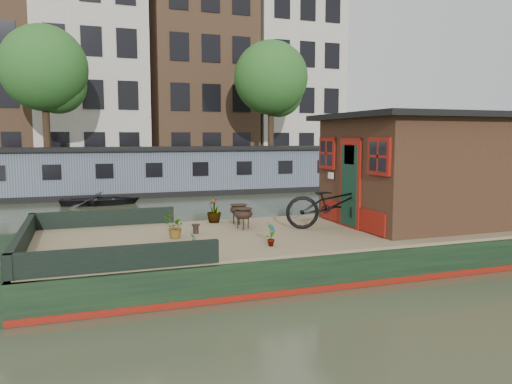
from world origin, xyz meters
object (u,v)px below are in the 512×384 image
object	(u,v)px
brazier_rear	(239,214)
cabin	(420,168)
bicycle	(334,203)
brazier_front	(243,218)
potted_plant_a	(271,234)
dinghy	(100,196)

from	to	relation	value
brazier_rear	cabin	bearing A→B (deg)	-17.56
bicycle	brazier_front	xyz separation A→B (m)	(-1.81, 0.61, -0.32)
cabin	brazier_rear	bearing A→B (deg)	162.44
potted_plant_a	brazier_rear	world-z (taller)	brazier_rear
cabin	bicycle	world-z (taller)	cabin
cabin	bicycle	distance (m)	2.25
brazier_front	brazier_rear	distance (m)	0.63
cabin	bicycle	xyz separation A→B (m)	(-2.14, -0.01, -0.69)
brazier_rear	dinghy	xyz separation A→B (m)	(-2.57, 9.49, -0.56)
cabin	potted_plant_a	xyz separation A→B (m)	(-4.02, -1.17, -1.02)
dinghy	brazier_rear	bearing A→B (deg)	-158.89
bicycle	potted_plant_a	bearing A→B (deg)	138.40
potted_plant_a	cabin	bearing A→B (deg)	16.20
cabin	brazier_rear	distance (m)	4.17
bicycle	dinghy	xyz separation A→B (m)	(-4.29, 10.72, -0.88)
potted_plant_a	dinghy	bearing A→B (deg)	101.46
potted_plant_a	brazier_rear	distance (m)	2.39
cabin	brazier_rear	xyz separation A→B (m)	(-3.85, 1.22, -1.01)
cabin	brazier_rear	size ratio (longest dim) A/B	9.16
cabin	brazier_front	world-z (taller)	cabin
brazier_rear	dinghy	world-z (taller)	brazier_rear
bicycle	brazier_rear	bearing A→B (deg)	71.13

